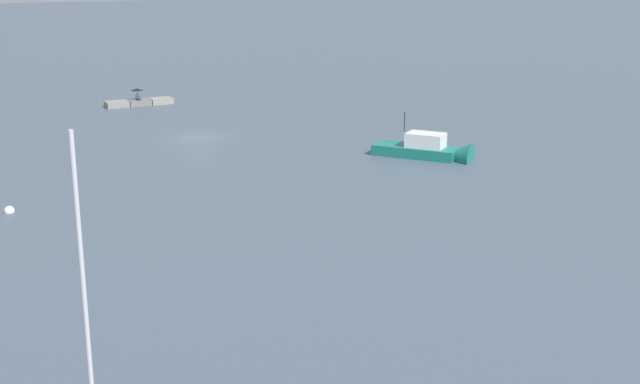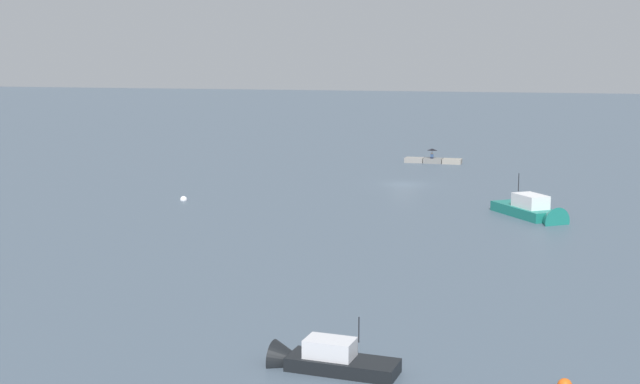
% 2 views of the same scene
% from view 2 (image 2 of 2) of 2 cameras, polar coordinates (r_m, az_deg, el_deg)
% --- Properties ---
extents(ground_plane, '(500.00, 500.00, 0.00)m').
position_cam_2_polar(ground_plane, '(89.01, 5.78, 0.52)').
color(ground_plane, '#475666').
extents(seawall_pier, '(7.18, 1.85, 0.61)m').
position_cam_2_polar(seawall_pier, '(107.68, 7.72, 2.13)').
color(seawall_pier, gray).
rests_on(seawall_pier, ground_plane).
extents(person_seated_blue_left, '(0.45, 0.64, 0.73)m').
position_cam_2_polar(person_seated_blue_left, '(107.42, 7.63, 2.42)').
color(person_seated_blue_left, '#1E2333').
rests_on(person_seated_blue_left, seawall_pier).
extents(umbrella_open_black, '(1.30, 1.30, 1.28)m').
position_cam_2_polar(umbrella_open_black, '(107.56, 7.66, 2.89)').
color(umbrella_open_black, black).
rests_on(umbrella_open_black, seawall_pier).
extents(motorboat_black_near, '(5.68, 2.02, 3.14)m').
position_cam_2_polar(motorboat_black_near, '(36.66, 0.16, -11.48)').
color(motorboat_black_near, black).
rests_on(motorboat_black_near, ground_plane).
extents(motorboat_teal_mid, '(6.73, 7.71, 4.42)m').
position_cam_2_polar(motorboat_teal_mid, '(71.96, 14.35, -1.39)').
color(motorboat_teal_mid, '#197266').
rests_on(motorboat_teal_mid, ground_plane).
extents(mooring_buoy_far, '(0.65, 0.65, 0.65)m').
position_cam_2_polar(mooring_buoy_far, '(79.47, -9.28, -0.51)').
color(mooring_buoy_far, white).
rests_on(mooring_buoy_far, ground_plane).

